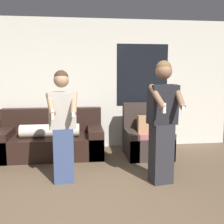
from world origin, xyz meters
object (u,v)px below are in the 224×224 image
(person_right, at_px, (162,121))
(armchair, at_px, (147,139))
(couch, at_px, (51,140))
(person_left, at_px, (63,126))

(person_right, bearing_deg, armchair, 84.64)
(couch, xyz_separation_m, person_left, (0.31, -1.32, 0.53))
(armchair, bearing_deg, couch, 173.59)
(couch, bearing_deg, person_left, -76.77)
(armchair, height_order, person_left, person_left)
(couch, xyz_separation_m, person_right, (1.72, -1.52, 0.61))
(couch, distance_m, person_left, 1.45)
(couch, height_order, person_left, person_left)
(armchair, distance_m, person_left, 1.96)
(couch, distance_m, person_right, 2.38)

